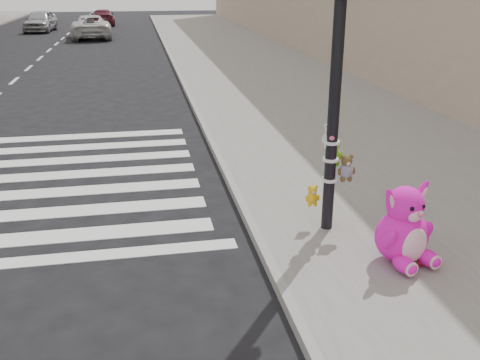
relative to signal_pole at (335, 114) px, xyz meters
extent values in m
plane|color=black|center=(-2.62, -1.81, -1.83)|extent=(120.00, 120.00, 0.00)
cube|color=slate|center=(2.38, 8.19, -1.76)|extent=(7.00, 80.00, 0.14)
cube|color=gray|center=(-1.07, 8.19, -1.76)|extent=(0.12, 80.00, 0.15)
cylinder|color=black|center=(-0.02, -0.01, 0.31)|extent=(0.16, 0.16, 4.00)
cylinder|color=white|center=(-0.02, -0.01, -0.94)|extent=(0.22, 0.22, 0.04)
cylinder|color=white|center=(-0.02, -0.01, -0.64)|extent=(0.22, 0.22, 0.04)
cylinder|color=white|center=(-0.02, -0.01, -0.39)|extent=(0.22, 0.22, 0.04)
ellipsoid|color=#FF15C5|center=(0.47, -1.45, -1.59)|extent=(0.31, 0.41, 0.20)
ellipsoid|color=#FF15C5|center=(0.85, -1.35, -1.59)|extent=(0.31, 0.41, 0.20)
ellipsoid|color=#FF15C5|center=(0.58, -1.11, -1.34)|extent=(0.82, 0.75, 0.69)
ellipsoid|color=#F9BFD1|center=(0.64, -1.34, -1.37)|extent=(0.41, 0.23, 0.45)
sphere|color=#FF15C5|center=(0.58, -1.11, -0.91)|extent=(0.58, 0.58, 0.48)
ellipsoid|color=#FF15C5|center=(0.37, -1.15, -0.85)|extent=(0.34, 0.18, 0.48)
ellipsoid|color=#FF15C5|center=(0.78, -1.03, -0.85)|extent=(0.34, 0.18, 0.48)
imported|color=silver|center=(-5.33, 28.90, -1.13)|extent=(2.73, 5.24, 1.41)
imported|color=maroon|center=(-5.10, 38.66, -1.21)|extent=(2.10, 4.40, 1.24)
imported|color=#B0B0B5|center=(-9.12, 34.14, -1.10)|extent=(2.03, 4.41, 1.46)
camera|label=1|loc=(-2.58, -6.74, 1.74)|focal=40.00mm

